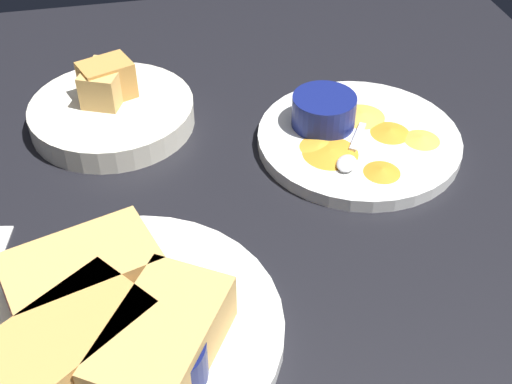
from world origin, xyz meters
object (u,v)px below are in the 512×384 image
(sandwich_half_near, at_px, (83,275))
(sandwich_half_extra, at_px, (163,342))
(ramekin_light_gravy, at_px, (324,110))
(sandwich_half_far, at_px, (69,345))
(spoon_by_dark_ramekin, at_px, (152,316))
(plate_chips_companion, at_px, (358,140))
(ramekin_dark_sauce, at_px, (161,358))
(plate_sandwich_main, at_px, (126,330))
(spoon_by_gravy_ramekin, at_px, (349,157))
(bread_basket_rear, at_px, (111,109))

(sandwich_half_near, relative_size, sandwich_half_extra, 0.98)
(sandwich_half_near, relative_size, ramekin_light_gravy, 1.94)
(sandwich_half_far, relative_size, spoon_by_dark_ramekin, 1.50)
(plate_chips_companion, distance_m, ramekin_light_gravy, 0.05)
(sandwich_half_extra, relative_size, plate_chips_companion, 0.63)
(ramekin_dark_sauce, height_order, spoon_by_dark_ramekin, ramekin_dark_sauce)
(plate_sandwich_main, relative_size, spoon_by_gravy_ramekin, 3.02)
(sandwich_half_near, bearing_deg, spoon_by_gravy_ramekin, 25.48)
(plate_sandwich_main, bearing_deg, ramekin_light_gravy, 45.37)
(plate_sandwich_main, height_order, sandwich_half_far, sandwich_half_far)
(plate_sandwich_main, height_order, ramekin_dark_sauce, ramekin_dark_sauce)
(sandwich_half_near, distance_m, ramekin_dark_sauce, 0.11)
(plate_sandwich_main, relative_size, plate_chips_companion, 1.16)
(plate_sandwich_main, relative_size, spoon_by_dark_ramekin, 2.79)
(spoon_by_gravy_ramekin, distance_m, bread_basket_rear, 0.30)
(plate_sandwich_main, bearing_deg, ramekin_dark_sauce, -63.39)
(plate_sandwich_main, distance_m, sandwich_half_far, 0.06)
(sandwich_half_far, height_order, plate_chips_companion, sandwich_half_far)
(plate_chips_companion, relative_size, bread_basket_rear, 1.20)
(spoon_by_dark_ramekin, bearing_deg, ramekin_light_gravy, 48.08)
(ramekin_light_gravy, bearing_deg, plate_sandwich_main, -134.63)
(sandwich_half_near, bearing_deg, plate_chips_companion, 29.78)
(plate_chips_companion, xyz_separation_m, spoon_by_gravy_ramekin, (-0.03, -0.04, 0.01))
(ramekin_dark_sauce, distance_m, ramekin_light_gravy, 0.38)
(sandwich_half_near, distance_m, spoon_by_dark_ramekin, 0.07)
(sandwich_half_extra, distance_m, ramekin_dark_sauce, 0.01)
(sandwich_half_extra, relative_size, ramekin_dark_sauce, 2.05)
(spoon_by_dark_ramekin, xyz_separation_m, bread_basket_rear, (-0.02, 0.33, 0.00))
(sandwich_half_far, height_order, spoon_by_dark_ramekin, sandwich_half_far)
(plate_chips_companion, bearing_deg, bread_basket_rear, 159.23)
(sandwich_half_far, xyz_separation_m, spoon_by_gravy_ramekin, (0.30, 0.21, -0.02))
(sandwich_half_near, height_order, bread_basket_rear, bread_basket_rear)
(sandwich_half_near, distance_m, sandwich_half_extra, 0.11)
(plate_sandwich_main, relative_size, sandwich_half_far, 1.86)
(ramekin_light_gravy, bearing_deg, sandwich_half_far, -135.88)
(sandwich_half_far, distance_m, spoon_by_dark_ramekin, 0.08)
(plate_sandwich_main, bearing_deg, bread_basket_rear, 89.22)
(bread_basket_rear, bearing_deg, plate_chips_companion, -20.77)
(sandwich_half_near, distance_m, plate_chips_companion, 0.37)
(plate_sandwich_main, distance_m, sandwich_half_extra, 0.06)
(sandwich_half_far, xyz_separation_m, ramekin_dark_sauce, (0.07, -0.03, -0.00))
(plate_chips_companion, height_order, spoon_by_gravy_ramekin, spoon_by_gravy_ramekin)
(spoon_by_dark_ramekin, bearing_deg, spoon_by_gravy_ramekin, 37.27)
(ramekin_light_gravy, height_order, bread_basket_rear, bread_basket_rear)
(spoon_by_dark_ramekin, distance_m, bread_basket_rear, 0.33)
(plate_chips_companion, bearing_deg, ramekin_dark_sauce, -132.77)
(ramekin_light_gravy, xyz_separation_m, spoon_by_gravy_ramekin, (0.01, -0.07, -0.02))
(ramekin_dark_sauce, xyz_separation_m, ramekin_light_gravy, (0.22, 0.31, -0.00))
(spoon_by_gravy_ramekin, height_order, bread_basket_rear, bread_basket_rear)
(spoon_by_gravy_ramekin, bearing_deg, sandwich_half_far, -145.04)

